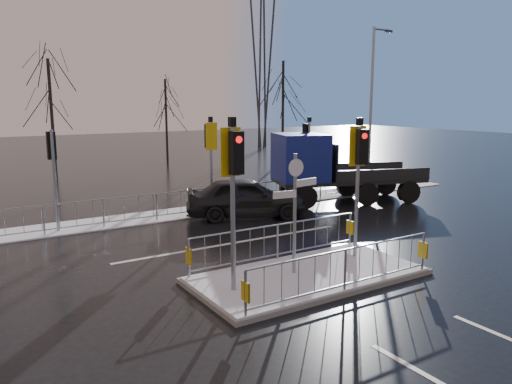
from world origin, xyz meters
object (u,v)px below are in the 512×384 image
car_far_lane (246,197)px  flatbed_truck (320,166)px  street_lamp_right (372,103)px  traffic_island (307,263)px

car_far_lane → flatbed_truck: flatbed_truck is taller
car_far_lane → flatbed_truck: 4.39m
flatbed_truck → street_lamp_right: size_ratio=0.88×
car_far_lane → street_lamp_right: (8.41, 1.82, 3.60)m
flatbed_truck → traffic_island: bearing=-131.2°
traffic_island → car_far_lane: 7.02m
traffic_island → street_lamp_right: 14.14m
traffic_island → flatbed_truck: traffic_island is taller
car_far_lane → street_lamp_right: 9.32m
traffic_island → car_far_lane: size_ratio=1.29×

